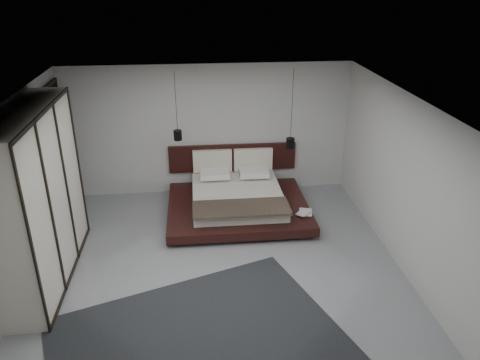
{
  "coord_description": "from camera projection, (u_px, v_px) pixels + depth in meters",
  "views": [
    {
      "loc": [
        -0.3,
        -6.5,
        4.52
      ],
      "look_at": [
        0.49,
        1.2,
        1.03
      ],
      "focal_mm": 35.0,
      "sensor_mm": 36.0,
      "label": 1
    }
  ],
  "objects": [
    {
      "name": "rug",
      "position": [
        198.0,
        342.0,
        6.2
      ],
      "size": [
        4.41,
        3.76,
        0.02
      ],
      "primitive_type": "cube",
      "rotation": [
        0.0,
        0.0,
        0.34
      ],
      "color": "black",
      "rests_on": "floor"
    },
    {
      "name": "wall_front",
      "position": [
        234.0,
        326.0,
        4.48
      ],
      "size": [
        6.0,
        0.0,
        6.0
      ],
      "primitive_type": "plane",
      "rotation": [
        -1.57,
        0.0,
        0.0
      ],
      "color": "#BABAB8",
      "rests_on": "floor"
    },
    {
      "name": "lattice_screen",
      "position": [
        60.0,
        149.0,
        9.19
      ],
      "size": [
        0.05,
        0.9,
        2.6
      ],
      "primitive_type": "cube",
      "color": "black",
      "rests_on": "floor"
    },
    {
      "name": "book_upper",
      "position": [
        299.0,
        212.0,
        8.92
      ],
      "size": [
        0.31,
        0.32,
        0.02
      ],
      "primitive_type": "imported",
      "rotation": [
        0.0,
        0.0,
        -0.72
      ],
      "color": "#99724C",
      "rests_on": "book_lower"
    },
    {
      "name": "wardrobe",
      "position": [
        37.0,
        199.0,
        7.02
      ],
      "size": [
        0.66,
        2.79,
        2.74
      ],
      "color": "beige",
      "rests_on": "floor"
    },
    {
      "name": "wall_back",
      "position": [
        209.0,
        130.0,
        9.92
      ],
      "size": [
        6.0,
        0.0,
        6.0
      ],
      "primitive_type": "plane",
      "rotation": [
        1.57,
        0.0,
        0.0
      ],
      "color": "#BABAB8",
      "rests_on": "floor"
    },
    {
      "name": "bed",
      "position": [
        237.0,
        199.0,
        9.44
      ],
      "size": [
        2.76,
        2.38,
        1.07
      ],
      "color": "black",
      "rests_on": "floor"
    },
    {
      "name": "floor",
      "position": [
        218.0,
        267.0,
        7.78
      ],
      "size": [
        6.0,
        6.0,
        0.0
      ],
      "primitive_type": "plane",
      "color": "gray",
      "rests_on": "ground"
    },
    {
      "name": "wall_right",
      "position": [
        404.0,
        183.0,
        7.48
      ],
      "size": [
        0.0,
        6.0,
        6.0
      ],
      "primitive_type": "plane",
      "rotation": [
        1.57,
        0.0,
        -1.57
      ],
      "color": "#BABAB8",
      "rests_on": "floor"
    },
    {
      "name": "book_lower",
      "position": [
        299.0,
        212.0,
        8.96
      ],
      "size": [
        0.31,
        0.37,
        0.03
      ],
      "primitive_type": "imported",
      "rotation": [
        0.0,
        0.0,
        -0.22
      ],
      "color": "#99724C",
      "rests_on": "bed"
    },
    {
      "name": "ceiling",
      "position": [
        214.0,
        102.0,
        6.63
      ],
      "size": [
        6.0,
        6.0,
        0.0
      ],
      "primitive_type": "plane",
      "rotation": [
        3.14,
        0.0,
        0.0
      ],
      "color": "white",
      "rests_on": "wall_back"
    },
    {
      "name": "pendant_right",
      "position": [
        290.0,
        143.0,
        9.52
      ],
      "size": [
        0.17,
        0.17,
        1.62
      ],
      "color": "black",
      "rests_on": "ceiling"
    },
    {
      "name": "wall_left",
      "position": [
        15.0,
        200.0,
        6.93
      ],
      "size": [
        0.0,
        6.0,
        6.0
      ],
      "primitive_type": "plane",
      "rotation": [
        1.57,
        0.0,
        1.57
      ],
      "color": "#BABAB8",
      "rests_on": "floor"
    },
    {
      "name": "pendant_left",
      "position": [
        178.0,
        135.0,
        9.21
      ],
      "size": [
        0.16,
        0.16,
        1.36
      ],
      "color": "black",
      "rests_on": "ceiling"
    }
  ]
}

